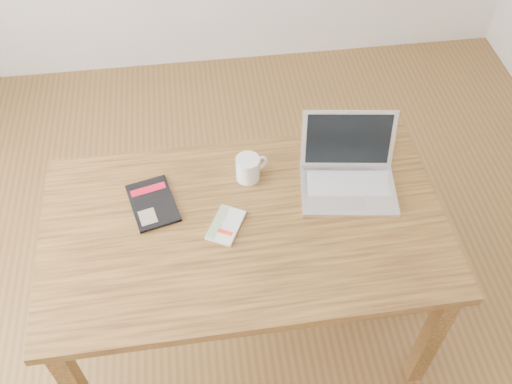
{
  "coord_description": "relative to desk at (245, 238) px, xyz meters",
  "views": [
    {
      "loc": [
        -0.11,
        -1.25,
        2.42
      ],
      "look_at": [
        0.07,
        0.06,
        0.85
      ],
      "focal_mm": 40.0,
      "sensor_mm": 36.0,
      "label": 1
    }
  ],
  "objects": [
    {
      "name": "coffee_mug",
      "position": [
        0.04,
        0.23,
        0.14
      ],
      "size": [
        0.13,
        0.09,
        0.1
      ],
      "rotation": [
        0.0,
        0.0,
        0.41
      ],
      "color": "white",
      "rests_on": "desk"
    },
    {
      "name": "room",
      "position": [
        -0.09,
        -0.0,
        0.69
      ],
      "size": [
        4.04,
        4.04,
        2.7
      ],
      "color": "brown",
      "rests_on": "ground"
    },
    {
      "name": "white_guidebook",
      "position": [
        -0.07,
        -0.0,
        0.1
      ],
      "size": [
        0.16,
        0.19,
        0.01
      ],
      "rotation": [
        0.0,
        0.0,
        -0.47
      ],
      "color": "beige",
      "rests_on": "desk"
    },
    {
      "name": "black_guidebook",
      "position": [
        -0.33,
        0.14,
        0.1
      ],
      "size": [
        0.21,
        0.27,
        0.01
      ],
      "rotation": [
        0.0,
        0.0,
        0.24
      ],
      "color": "black",
      "rests_on": "desk"
    },
    {
      "name": "desk",
      "position": [
        0.0,
        0.0,
        0.0
      ],
      "size": [
        1.5,
        0.87,
        0.75
      ],
      "rotation": [
        0.0,
        0.0,
        0.01
      ],
      "color": "brown",
      "rests_on": "ground"
    },
    {
      "name": "laptop",
      "position": [
        0.42,
        0.15,
        0.14
      ],
      "size": [
        0.4,
        0.36,
        0.25
      ],
      "rotation": [
        0.0,
        0.0,
        -0.14
      ],
      "color": "silver",
      "rests_on": "desk"
    }
  ]
}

